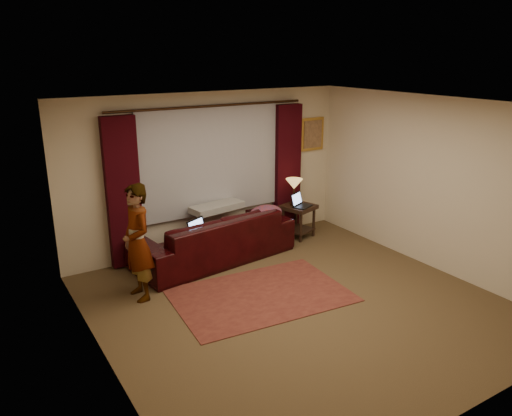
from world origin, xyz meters
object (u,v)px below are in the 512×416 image
(end_table, at_px, (298,221))
(tiffany_lamp, at_px, (294,192))
(laptop_sofa, at_px, (203,229))
(person, at_px, (137,243))
(sofa, at_px, (214,229))
(laptop_table, at_px, (303,200))

(end_table, height_order, tiffany_lamp, tiffany_lamp)
(laptop_sofa, height_order, tiffany_lamp, tiffany_lamp)
(laptop_sofa, xyz_separation_m, person, (-1.14, -0.38, 0.14))
(tiffany_lamp, xyz_separation_m, person, (-3.13, -0.80, -0.03))
(laptop_sofa, bearing_deg, person, 173.65)
(laptop_sofa, xyz_separation_m, tiffany_lamp, (1.99, 0.43, 0.18))
(sofa, height_order, laptop_sofa, sofa)
(end_table, bearing_deg, tiffany_lamp, 142.45)
(end_table, distance_m, laptop_table, 0.43)
(sofa, xyz_separation_m, tiffany_lamp, (1.69, 0.18, 0.31))
(tiffany_lamp, bearing_deg, laptop_table, -65.96)
(sofa, xyz_separation_m, laptop_table, (1.76, 0.01, 0.19))
(laptop_sofa, distance_m, end_table, 2.13)
(tiffany_lamp, height_order, laptop_table, tiffany_lamp)
(laptop_sofa, height_order, person, person)
(sofa, bearing_deg, laptop_sofa, 31.98)
(sofa, xyz_separation_m, person, (-1.44, -0.63, 0.27))
(sofa, relative_size, person, 1.63)
(laptop_table, bearing_deg, laptop_sofa, 161.43)
(sofa, height_order, laptop_table, sofa)
(laptop_table, relative_size, person, 0.23)
(tiffany_lamp, bearing_deg, person, -165.59)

